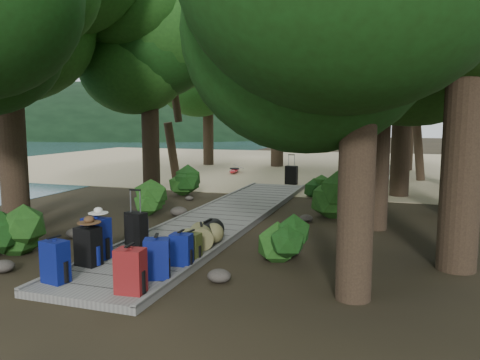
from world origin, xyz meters
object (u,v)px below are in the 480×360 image
(kayak, at_px, (234,170))
(duffel_right_black, at_px, (208,232))
(backpack_right_a, at_px, (130,269))
(suitcase_on_boardwalk, at_px, (136,229))
(backpack_right_d, at_px, (191,244))
(sun_lounger, at_px, (384,174))
(duffel_right_khaki, at_px, (201,236))
(lone_suitcase_on_sand, at_px, (291,175))
(backpack_left_a, at_px, (55,259))
(backpack_right_b, at_px, (157,257))
(backpack_left_b, at_px, (88,244))
(backpack_left_d, at_px, (137,230))
(backpack_right_c, at_px, (181,248))
(backpack_left_c, at_px, (97,236))

(kayak, bearing_deg, duffel_right_black, -80.86)
(backpack_right_a, xyz_separation_m, suitcase_on_boardwalk, (-1.26, 2.27, -0.03))
(backpack_right_d, distance_m, sun_lounger, 12.97)
(duffel_right_khaki, distance_m, lone_suitcase_on_sand, 9.92)
(backpack_right_a, bearing_deg, lone_suitcase_on_sand, 86.51)
(backpack_left_a, xyz_separation_m, duffel_right_black, (1.30, 2.88, -0.15))
(duffel_right_khaki, height_order, duffel_right_black, duffel_right_khaki)
(backpack_right_b, xyz_separation_m, sun_lounger, (3.02, 13.78, -0.13))
(backpack_right_b, bearing_deg, lone_suitcase_on_sand, 70.14)
(duffel_right_khaki, xyz_separation_m, kayak, (-3.78, 12.86, -0.15))
(backpack_right_b, xyz_separation_m, backpack_right_d, (0.05, 1.15, -0.10))
(backpack_left_b, distance_m, duffel_right_khaki, 2.15)
(duffel_right_black, bearing_deg, backpack_left_d, -155.15)
(backpack_right_d, relative_size, duffel_right_black, 0.74)
(duffel_right_black, relative_size, suitcase_on_boardwalk, 1.03)
(backpack_left_d, xyz_separation_m, backpack_right_b, (1.38, -1.73, 0.07))
(backpack_right_a, relative_size, backpack_right_b, 1.02)
(duffel_right_black, distance_m, lone_suitcase_on_sand, 9.57)
(backpack_right_c, relative_size, duffel_right_khaki, 0.93)
(duffel_right_khaki, relative_size, kayak, 0.20)
(backpack_right_b, xyz_separation_m, kayak, (-3.84, 14.74, -0.29))
(backpack_right_b, relative_size, backpack_right_c, 1.16)
(duffel_right_khaki, bearing_deg, backpack_right_d, -107.30)
(backpack_right_c, bearing_deg, backpack_left_b, -164.42)
(backpack_left_b, height_order, kayak, backpack_left_b)
(backpack_left_c, xyz_separation_m, duffel_right_black, (1.45, 1.65, -0.19))
(duffel_right_khaki, height_order, suitcase_on_boardwalk, suitcase_on_boardwalk)
(lone_suitcase_on_sand, bearing_deg, backpack_right_c, -82.97)
(kayak, bearing_deg, sun_lounger, -15.63)
(backpack_right_a, relative_size, duffel_right_black, 1.05)
(backpack_right_b, height_order, duffel_right_black, backpack_right_b)
(duffel_right_black, xyz_separation_m, lone_suitcase_on_sand, (-0.37, 9.56, 0.05))
(backpack_right_d, bearing_deg, backpack_right_c, -82.50)
(backpack_left_a, relative_size, sun_lounger, 0.36)
(backpack_left_b, xyz_separation_m, backpack_right_c, (1.49, 0.50, -0.06))
(backpack_left_c, relative_size, backpack_right_d, 1.62)
(duffel_right_black, bearing_deg, backpack_right_b, -85.00)
(backpack_left_a, height_order, backpack_left_c, backpack_left_c)
(backpack_right_a, bearing_deg, backpack_right_b, 79.77)
(backpack_left_b, relative_size, backpack_right_a, 1.02)
(suitcase_on_boardwalk, bearing_deg, backpack_left_a, -75.86)
(backpack_left_a, height_order, lone_suitcase_on_sand, backpack_left_a)
(backpack_left_b, height_order, backpack_right_b, backpack_left_b)
(backpack_right_b, height_order, duffel_right_khaki, backpack_right_b)
(backpack_left_c, bearing_deg, backpack_right_d, 27.97)
(duffel_right_black, xyz_separation_m, kayak, (-3.77, 12.50, -0.15))
(backpack_left_a, xyz_separation_m, suitcase_on_boardwalk, (0.05, 2.24, -0.03))
(backpack_left_b, bearing_deg, backpack_right_a, -24.10)
(backpack_right_c, xyz_separation_m, suitcase_on_boardwalk, (-1.39, 0.87, 0.03))
(backpack_left_b, distance_m, backpack_right_b, 1.44)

